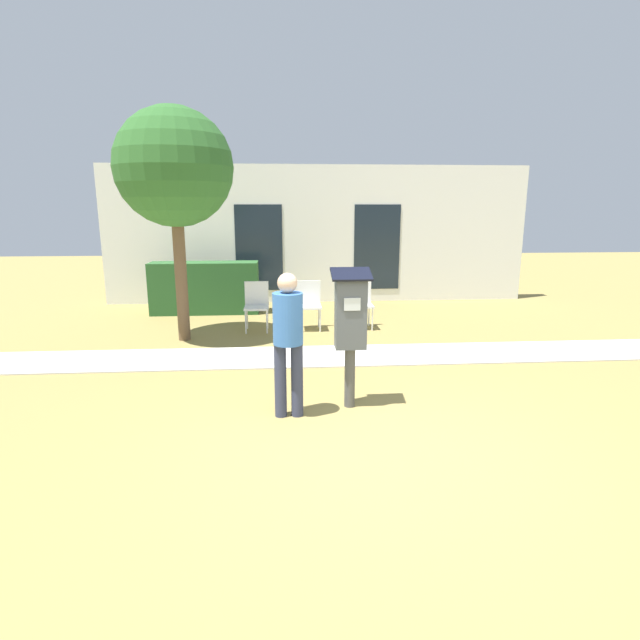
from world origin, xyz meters
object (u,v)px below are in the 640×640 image
(outdoor_chair_left, at_px, (257,302))
(outdoor_chair_right, at_px, (360,300))
(person_standing, at_px, (288,334))
(outdoor_chair_middle, at_px, (309,301))
(parking_meter, at_px, (351,320))

(outdoor_chair_left, bearing_deg, outdoor_chair_right, 18.13)
(person_standing, bearing_deg, outdoor_chair_middle, 99.84)
(parking_meter, relative_size, person_standing, 1.01)
(outdoor_chair_left, distance_m, outdoor_chair_right, 1.94)
(outdoor_chair_middle, bearing_deg, parking_meter, -78.19)
(outdoor_chair_middle, relative_size, outdoor_chair_right, 1.00)
(outdoor_chair_middle, bearing_deg, outdoor_chair_right, 9.50)
(parking_meter, distance_m, outdoor_chair_right, 3.92)
(outdoor_chair_middle, height_order, outdoor_chair_right, same)
(parking_meter, xyz_separation_m, outdoor_chair_middle, (-0.26, 3.79, -0.49))
(person_standing, relative_size, outdoor_chair_left, 1.76)
(person_standing, height_order, outdoor_chair_left, person_standing)
(person_standing, xyz_separation_m, outdoor_chair_left, (-0.54, 3.98, -0.40))
(parking_meter, bearing_deg, outdoor_chair_middle, 93.94)
(parking_meter, height_order, person_standing, parking_meter)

